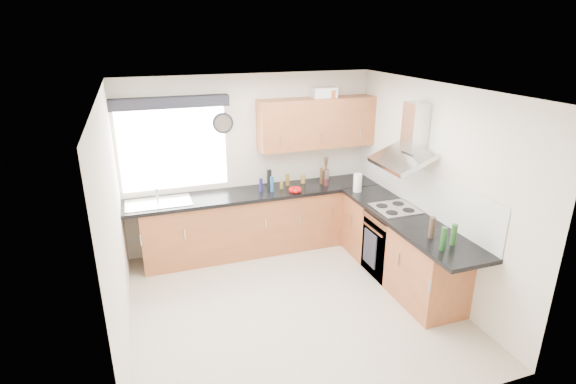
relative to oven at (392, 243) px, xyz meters
name	(u,v)px	position (x,y,z in m)	size (l,w,h in m)	color
ground_plane	(292,305)	(-1.50, -0.30, -0.42)	(3.60, 3.60, 0.00)	beige
ceiling	(292,90)	(-1.50, -0.30, 2.08)	(3.60, 3.60, 0.02)	white
wall_back	(250,163)	(-1.50, 1.50, 0.82)	(3.60, 0.02, 2.50)	silver
wall_front	(375,295)	(-1.50, -2.10, 0.82)	(3.60, 0.02, 2.50)	silver
wall_left	(115,230)	(-3.30, -0.30, 0.82)	(0.02, 3.60, 2.50)	silver
wall_right	(432,189)	(0.30, -0.30, 0.82)	(0.02, 3.60, 2.50)	silver
window	(174,149)	(-2.55, 1.49, 1.12)	(1.40, 0.02, 1.10)	white
window_blind	(170,102)	(-2.55, 1.40, 1.76)	(1.50, 0.18, 0.14)	black
splashback	(417,187)	(0.29, 0.00, 0.75)	(0.01, 3.00, 0.54)	white
base_cab_back	(250,224)	(-1.60, 1.21, 0.01)	(3.00, 0.58, 0.86)	brown
base_cab_corner	(351,210)	(0.00, 1.20, 0.01)	(0.60, 0.60, 0.86)	brown
base_cab_right	(399,248)	(0.01, -0.15, 0.01)	(0.58, 2.10, 0.86)	brown
worktop_back	(256,193)	(-1.50, 1.20, 0.46)	(3.60, 0.62, 0.05)	black
worktop_right	(408,220)	(0.00, -0.30, 0.46)	(0.62, 2.42, 0.05)	black
sink	(158,200)	(-2.83, 1.20, 0.52)	(0.84, 0.46, 0.10)	#BEBEBE
oven	(392,243)	(0.00, 0.00, 0.00)	(0.56, 0.58, 0.85)	black
hob_plate	(395,209)	(0.00, 0.00, 0.49)	(0.52, 0.52, 0.01)	#BEBEBE
extractor_hood	(408,142)	(0.10, 0.00, 1.34)	(0.52, 0.78, 0.66)	#BEBEBE
upper_cabinets	(317,123)	(-0.55, 1.32, 1.38)	(1.70, 0.35, 0.70)	brown
washing_machine	(187,235)	(-2.50, 1.22, -0.04)	(0.53, 0.51, 0.78)	white
wall_clock	(223,123)	(-1.87, 1.46, 1.43)	(0.29, 0.29, 0.04)	black
casserole	(324,92)	(-0.43, 1.37, 1.80)	(0.34, 0.24, 0.14)	white
storage_box	(326,94)	(-0.41, 1.35, 1.78)	(0.23, 0.19, 0.11)	#C45731
utensil_pot	(326,174)	(-0.35, 1.40, 0.56)	(0.10, 0.10, 0.14)	gray
kitchen_roll	(358,183)	(-0.15, 0.75, 0.61)	(0.12, 0.12, 0.26)	white
tomato_cluster	(295,190)	(-0.99, 1.00, 0.52)	(0.16, 0.16, 0.07)	#B00C0B
jar_0	(261,185)	(-1.43, 1.19, 0.58)	(0.05, 0.05, 0.19)	#1B164D
jar_1	(303,179)	(-0.74, 1.33, 0.55)	(0.07, 0.07, 0.13)	olive
jar_2	(272,184)	(-1.29, 1.13, 0.59)	(0.05, 0.05, 0.22)	#1B5383
jar_3	(326,182)	(-0.47, 1.12, 0.54)	(0.06, 0.06, 0.10)	#481A1B
jar_4	(321,176)	(-0.49, 1.24, 0.61)	(0.04, 0.04, 0.24)	brown
jar_5	(323,177)	(-0.45, 1.28, 0.57)	(0.06, 0.06, 0.17)	#31291B
jar_6	(269,178)	(-1.25, 1.39, 0.61)	(0.07, 0.07, 0.24)	black
jar_7	(282,185)	(-1.12, 1.20, 0.53)	(0.05, 0.05, 0.10)	brown
jar_8	(287,180)	(-1.00, 1.31, 0.57)	(0.05, 0.05, 0.17)	brown
jar_9	(323,179)	(-0.49, 1.17, 0.57)	(0.04, 0.04, 0.17)	black
bottle_0	(454,235)	(0.04, -1.07, 0.60)	(0.06, 0.06, 0.23)	#21511D
bottle_1	(432,227)	(-0.07, -0.84, 0.60)	(0.07, 0.07, 0.24)	#3E2F22
bottle_2	(443,239)	(-0.14, -1.13, 0.61)	(0.06, 0.06, 0.25)	#18451B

